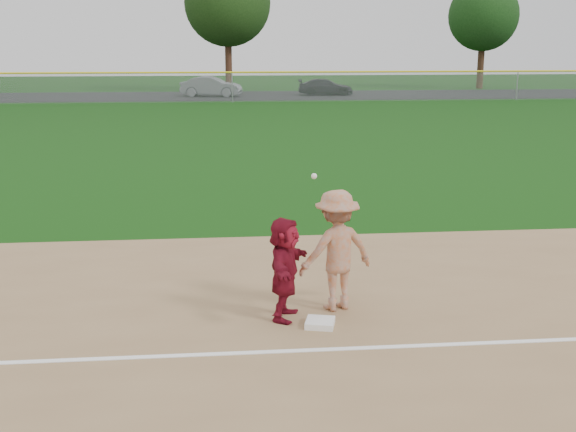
{
  "coord_description": "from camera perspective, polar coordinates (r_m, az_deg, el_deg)",
  "views": [
    {
      "loc": [
        -1.09,
        -9.57,
        3.99
      ],
      "look_at": [
        0.0,
        1.5,
        1.3
      ],
      "focal_mm": 45.0,
      "sensor_mm": 36.0,
      "label": 1
    }
  ],
  "objects": [
    {
      "name": "first_base_play",
      "position": [
        10.88,
        3.86,
        -2.71
      ],
      "size": [
        1.35,
        1.04,
        2.16
      ],
      "color": "#979799",
      "rests_on": "infield_dirt"
    },
    {
      "name": "car_right",
      "position": [
        56.24,
        2.98,
        10.14
      ],
      "size": [
        4.36,
        2.12,
        1.22
      ],
      "primitive_type": "imported",
      "rotation": [
        0.0,
        0.0,
        1.47
      ],
      "color": "black",
      "rests_on": "parking_asphalt"
    },
    {
      "name": "first_base",
      "position": [
        10.47,
        2.55,
        -8.44
      ],
      "size": [
        0.49,
        0.49,
        0.09
      ],
      "primitive_type": "cube",
      "rotation": [
        0.0,
        0.0,
        -0.26
      ],
      "color": "white",
      "rests_on": "infield_dirt"
    },
    {
      "name": "parking_asphalt",
      "position": [
        55.73,
        -4.56,
        9.45
      ],
      "size": [
        120.0,
        10.0,
        0.01
      ],
      "primitive_type": "cube",
      "color": "black",
      "rests_on": "ground"
    },
    {
      "name": "car_mid",
      "position": [
        54.99,
        -6.09,
        10.14
      ],
      "size": [
        4.71,
        2.44,
        1.48
      ],
      "primitive_type": "imported",
      "rotation": [
        0.0,
        0.0,
        1.37
      ],
      "color": "slate",
      "rests_on": "parking_asphalt"
    },
    {
      "name": "ground",
      "position": [
        10.43,
        0.82,
        -8.91
      ],
      "size": [
        160.0,
        160.0,
        0.0
      ],
      "primitive_type": "plane",
      "color": "#103C0B",
      "rests_on": "ground"
    },
    {
      "name": "foul_line",
      "position": [
        9.69,
        1.36,
        -10.57
      ],
      "size": [
        60.0,
        0.1,
        0.01
      ],
      "primitive_type": "cube",
      "color": "white",
      "rests_on": "infield_dirt"
    },
    {
      "name": "tree_3",
      "position": [
        66.55,
        15.2,
        15.01
      ],
      "size": [
        6.0,
        6.0,
        9.19
      ],
      "color": "#352013",
      "rests_on": "ground"
    },
    {
      "name": "outfield_fence",
      "position": [
        49.63,
        -4.46,
        11.21
      ],
      "size": [
        110.0,
        0.12,
        110.0
      ],
      "color": "#999EA0",
      "rests_on": "ground"
    },
    {
      "name": "tree_2",
      "position": [
        61.16,
        -4.8,
        16.43
      ],
      "size": [
        7.0,
        7.0,
        10.58
      ],
      "color": "#3C2215",
      "rests_on": "ground"
    },
    {
      "name": "base_runner",
      "position": [
        10.51,
        -0.26,
        -4.16
      ],
      "size": [
        0.84,
        1.49,
        1.53
      ],
      "primitive_type": "imported",
      "rotation": [
        0.0,
        0.0,
        1.28
      ],
      "color": "maroon",
      "rests_on": "infield_dirt"
    }
  ]
}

